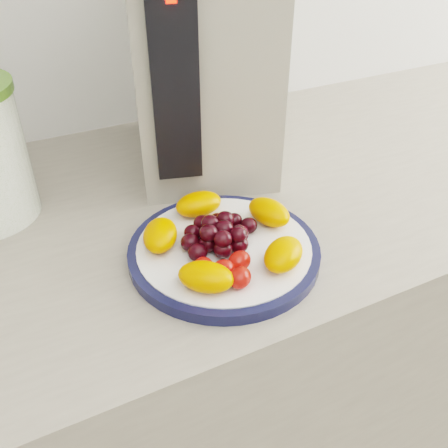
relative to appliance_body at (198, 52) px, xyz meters
name	(u,v)px	position (x,y,z in m)	size (l,w,h in m)	color
counter	(164,399)	(-0.15, -0.11, -0.63)	(3.50, 0.60, 0.90)	gray
cabinet_face	(165,408)	(-0.15, -0.11, -0.66)	(3.48, 0.58, 0.84)	olive
plate_rim	(224,251)	(-0.09, -0.26, -0.17)	(0.24, 0.24, 0.01)	#131739
plate_face	(224,251)	(-0.09, -0.26, -0.17)	(0.22, 0.22, 0.02)	white
appliance_body	(198,52)	(0.00, 0.00, 0.00)	(0.20, 0.28, 0.35)	#A19B8A
appliance_panel	(175,84)	(-0.09, -0.13, 0.01)	(0.06, 0.02, 0.26)	black
appliance_led	(171,0)	(-0.09, -0.14, 0.11)	(0.01, 0.01, 0.01)	#FF0C05
fruit_plate	(222,237)	(-0.09, -0.26, -0.14)	(0.21, 0.20, 0.04)	#F77000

